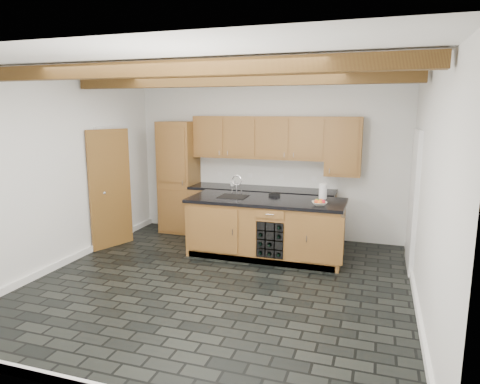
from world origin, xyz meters
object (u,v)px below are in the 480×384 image
Objects in this scene: island at (266,228)px; kitchen_scale at (274,194)px; paper_towel at (323,191)px; fruit_bowl at (319,204)px.

island is 0.57m from kitchen_scale.
fruit_bowl is at bearing -88.06° from paper_towel.
paper_towel is at bearing 91.94° from fruit_bowl.
kitchen_scale is at bearing -178.05° from paper_towel.
fruit_bowl reaches higher than island.
fruit_bowl is 0.94× the size of paper_towel.
kitchen_scale is at bearing 148.55° from fruit_bowl.
paper_towel is (-0.02, 0.51, 0.09)m from fruit_bowl.
kitchen_scale is 0.78m from paper_towel.
paper_towel is at bearing -6.21° from kitchen_scale.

